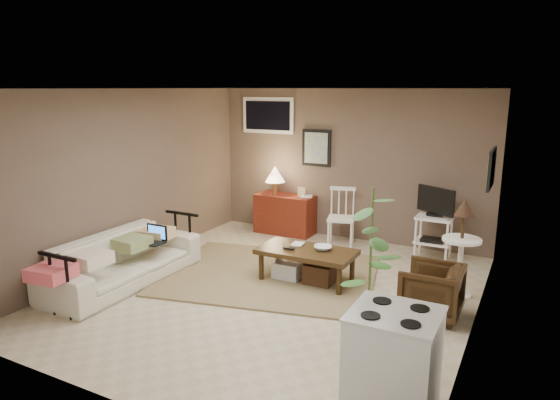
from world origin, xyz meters
The scene contains 20 objects.
floor centered at (0.00, 0.00, 0.00)m, with size 5.00×5.00×0.00m, color #C1B293.
art_back centered at (-0.55, 2.48, 1.45)m, with size 0.50×0.03×0.60m, color black.
art_right centered at (2.23, 1.05, 1.52)m, with size 0.03×0.60×0.45m, color black.
window centered at (-1.45, 2.48, 1.95)m, with size 0.96×0.03×0.60m, color white.
rug centered at (-0.29, 0.42, 0.01)m, with size 2.68×2.15×0.03m, color #948356.
coffee_table centered at (0.22, 0.44, 0.26)m, with size 1.21×0.63×0.46m.
sofa centered at (-1.80, -0.65, 0.41)m, with size 2.10×0.61×0.82m, color #EBE5CB.
sofa_pillows centered at (-1.75, -0.89, 0.50)m, with size 0.40×2.00×0.14m, color #F5E3CB, non-canonical shape.
sofa_end_rails centered at (-1.68, -0.65, 0.35)m, with size 0.57×2.10×0.71m, color black, non-canonical shape.
laptop centered at (-1.60, -0.29, 0.53)m, with size 0.32×0.24×0.22m.
red_console centered at (-1.03, 2.26, 0.39)m, with size 0.99×0.44×1.14m.
spindle_chair centered at (0.05, 2.11, 0.42)m, with size 0.50×0.50×0.89m.
tv_stand centered at (1.45, 2.10, 0.55)m, with size 0.57×0.40×1.05m.
side_table centered at (1.99, 0.88, 0.73)m, with size 0.44×0.44×1.18m.
armchair centered at (1.81, 0.21, 0.31)m, with size 0.60×0.57×0.62m, color black.
potted_plant centered at (1.44, -0.86, 0.85)m, with size 0.40×0.40×1.60m.
stove centered at (1.88, -1.64, 0.41)m, with size 0.64×0.59×0.83m.
bowl centered at (0.41, 0.51, 0.54)m, with size 0.22×0.05×0.22m, color #38240F.
book_table centered at (-0.03, 0.55, 0.53)m, with size 0.15×0.02×0.20m, color #38240F.
book_console centered at (-0.71, 2.26, 0.78)m, with size 0.18×0.02×0.25m, color #38240F.
Camera 1 is at (2.69, -4.98, 2.41)m, focal length 32.00 mm.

